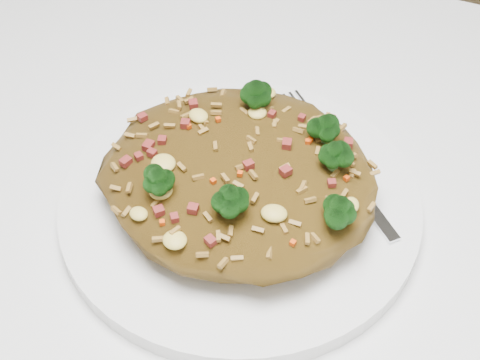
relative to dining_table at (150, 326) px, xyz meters
name	(u,v)px	position (x,y,z in m)	size (l,w,h in m)	color
dining_table	(150,326)	(0.00, 0.00, 0.00)	(1.20, 0.80, 0.75)	white
plate	(240,201)	(0.05, 0.07, 0.10)	(0.25, 0.25, 0.01)	white
fried_rice	(241,167)	(0.05, 0.07, 0.13)	(0.19, 0.17, 0.06)	brown
fork	(340,167)	(0.10, 0.12, 0.11)	(0.13, 0.12, 0.00)	silver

